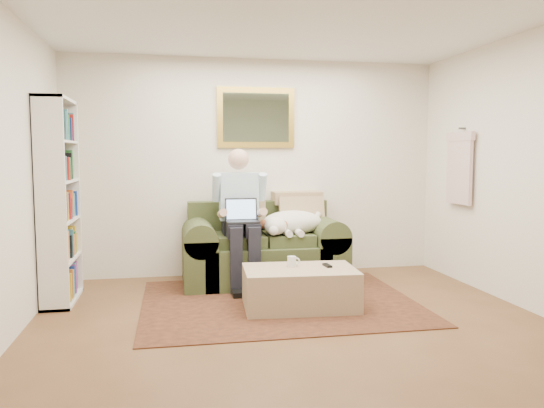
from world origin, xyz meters
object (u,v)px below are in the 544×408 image
object	(u,v)px
sleeping_dog	(292,222)
bookshelf	(59,201)
laptop	(242,216)
ottoman	(300,288)
sofa	(263,255)
seated_man	(241,218)
coffee_mug	(292,261)

from	to	relation	value
sleeping_dog	bookshelf	distance (m)	2.47
laptop	ottoman	xyz separation A→B (m)	(0.43, -0.86, -0.61)
sofa	laptop	bearing A→B (deg)	-138.98
sofa	seated_man	bearing A→B (deg)	-148.55
sofa	seated_man	world-z (taller)	seated_man
ottoman	bookshelf	xyz separation A→B (m)	(-2.27, 0.68, 0.81)
sleeping_dog	laptop	bearing A→B (deg)	-166.36
sleeping_dog	ottoman	bearing A→B (deg)	-99.12
seated_man	coffee_mug	distance (m)	0.97
sofa	laptop	xyz separation A→B (m)	(-0.27, -0.24, 0.49)
ottoman	coffee_mug	size ratio (longest dim) A/B	10.52
laptop	sleeping_dog	world-z (taller)	laptop
bookshelf	sofa	bearing A→B (deg)	11.00
seated_man	ottoman	world-z (taller)	seated_man
sleeping_dog	coffee_mug	bearing A→B (deg)	-103.56
laptop	coffee_mug	distance (m)	0.93
sofa	seated_man	distance (m)	0.55
seated_man	bookshelf	xyz separation A→B (m)	(-1.84, -0.24, 0.24)
ottoman	bookshelf	world-z (taller)	bookshelf
bookshelf	coffee_mug	bearing A→B (deg)	-14.97
seated_man	sleeping_dog	world-z (taller)	seated_man
sleeping_dog	bookshelf	bearing A→B (deg)	-172.55
bookshelf	ottoman	bearing A→B (deg)	-16.75
laptop	sofa	bearing A→B (deg)	41.02
seated_man	sleeping_dog	xyz separation A→B (m)	(0.60, 0.07, -0.07)
laptop	ottoman	size ratio (longest dim) A/B	0.33
sofa	sleeping_dog	xyz separation A→B (m)	(0.32, -0.09, 0.38)
seated_man	sleeping_dog	bearing A→B (deg)	7.13
ottoman	coffee_mug	bearing A→B (deg)	122.49
bookshelf	sleeping_dog	bearing A→B (deg)	7.45
laptop	bookshelf	world-z (taller)	bookshelf
sofa	seated_man	size ratio (longest dim) A/B	1.19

